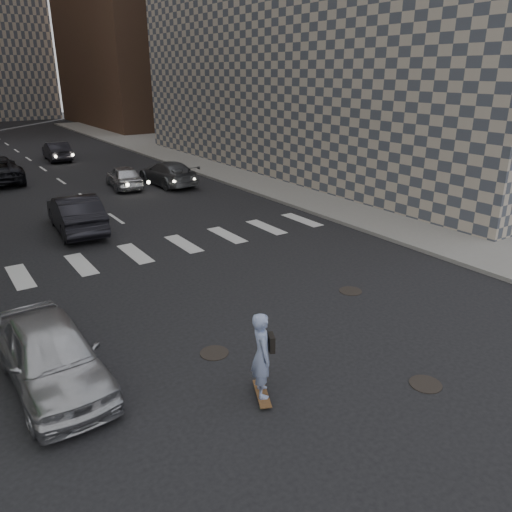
{
  "coord_description": "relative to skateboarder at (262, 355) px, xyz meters",
  "views": [
    {
      "loc": [
        -7.02,
        -8.08,
        6.44
      ],
      "look_at": [
        0.67,
        3.35,
        1.3
      ],
      "focal_mm": 35.0,
      "sensor_mm": 36.0,
      "label": 1
    }
  ],
  "objects": [
    {
      "name": "manhole_b",
      "position": [
        0.02,
        2.07,
        -1.02
      ],
      "size": [
        0.7,
        0.7,
        0.02
      ],
      "primitive_type": "cylinder",
      "color": "black",
      "rests_on": "ground"
    },
    {
      "name": "traffic_car_e",
      "position": [
        3.75,
        32.87,
        -0.32
      ],
      "size": [
        1.7,
        4.34,
        1.41
      ],
      "primitive_type": "imported",
      "rotation": [
        0.0,
        0.0,
        3.09
      ],
      "color": "black",
      "rests_on": "ground"
    },
    {
      "name": "sidewalk_right",
      "position": [
        16.52,
        20.87,
        -0.95
      ],
      "size": [
        13.0,
        80.0,
        0.15
      ],
      "primitive_type": "cube",
      "color": "gray",
      "rests_on": "ground"
    },
    {
      "name": "skateboarder",
      "position": [
        0.0,
        0.0,
        0.0
      ],
      "size": [
        0.68,
        1.0,
        1.96
      ],
      "rotation": [
        0.0,
        0.0,
        -0.42
      ],
      "color": "brown",
      "rests_on": "ground"
    },
    {
      "name": "ground",
      "position": [
        2.02,
        0.87,
        -1.03
      ],
      "size": [
        160.0,
        160.0,
        0.0
      ],
      "primitive_type": "plane",
      "color": "black",
      "rests_on": "ground"
    },
    {
      "name": "traffic_car_a",
      "position": [
        0.02,
        13.87,
        -0.23
      ],
      "size": [
        2.01,
        4.91,
        1.58
      ],
      "primitive_type": "imported",
      "rotation": [
        0.0,
        0.0,
        3.07
      ],
      "color": "black",
      "rests_on": "ground"
    },
    {
      "name": "silver_sedan",
      "position": [
        -3.48,
        2.87,
        -0.28
      ],
      "size": [
        1.89,
        4.45,
        1.5
      ],
      "primitive_type": "imported",
      "rotation": [
        0.0,
        0.0,
        0.03
      ],
      "color": "#B5B7BD",
      "rests_on": "ground"
    },
    {
      "name": "traffic_car_d",
      "position": [
        4.65,
        20.87,
        -0.36
      ],
      "size": [
        2.04,
        4.06,
        1.33
      ],
      "primitive_type": "imported",
      "rotation": [
        0.0,
        0.0,
        3.02
      ],
      "color": "silver",
      "rests_on": "ground"
    },
    {
      "name": "manhole_c",
      "position": [
        5.32,
        2.87,
        -1.02
      ],
      "size": [
        0.7,
        0.7,
        0.02
      ],
      "primitive_type": "cylinder",
      "color": "black",
      "rests_on": "ground"
    },
    {
      "name": "manhole_a",
      "position": [
        3.22,
        -1.63,
        -1.02
      ],
      "size": [
        0.7,
        0.7,
        0.02
      ],
      "primitive_type": "cylinder",
      "color": "black",
      "rests_on": "ground"
    },
    {
      "name": "traffic_car_b",
      "position": [
        7.09,
        20.19,
        -0.33
      ],
      "size": [
        2.22,
        4.92,
        1.4
      ],
      "primitive_type": "imported",
      "rotation": [
        0.0,
        0.0,
        3.2
      ],
      "color": "#57595E",
      "rests_on": "ground"
    }
  ]
}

